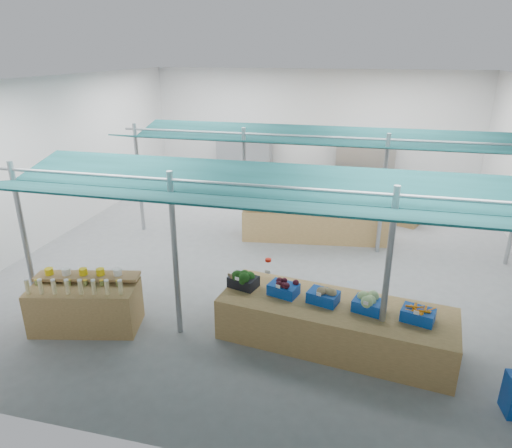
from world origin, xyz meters
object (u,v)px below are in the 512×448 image
object	(u,v)px
vendor_right	(342,201)
veg_counter	(334,324)
vendor_left	(280,196)
fruit_counter	(315,224)
bottle_shelf	(86,304)

from	to	relation	value
vendor_right	veg_counter	bearing A→B (deg)	85.33
vendor_left	veg_counter	bearing A→B (deg)	102.36
fruit_counter	veg_counter	bearing A→B (deg)	-86.77
fruit_counter	vendor_right	xyz separation A→B (m)	(0.60, 1.10, 0.36)
fruit_counter	vendor_left	world-z (taller)	vendor_left
fruit_counter	vendor_right	size ratio (longest dim) A/B	2.50
fruit_counter	vendor_left	distance (m)	1.67
bottle_shelf	veg_counter	size ratio (longest dim) A/B	0.52
fruit_counter	vendor_left	bearing A→B (deg)	129.97
veg_counter	vendor_left	xyz separation A→B (m)	(-2.09, 5.77, 0.39)
fruit_counter	bottle_shelf	bearing A→B (deg)	-131.87
bottle_shelf	vendor_right	distance (m)	7.58
vendor_left	bottle_shelf	bearing A→B (deg)	61.94
bottle_shelf	vendor_left	bearing A→B (deg)	56.66
fruit_counter	vendor_right	distance (m)	1.30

